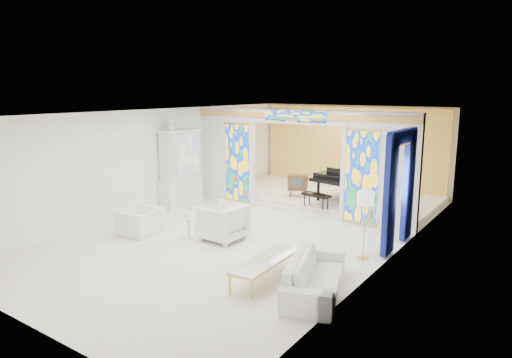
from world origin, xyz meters
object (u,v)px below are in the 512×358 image
Objects in this scene: china_cabinet at (181,169)px; grand_piano at (351,177)px; armchair_right at (222,222)px; sofa at (315,275)px; tv_console at (298,182)px; coffee_table at (266,261)px; armchair_left at (141,222)px.

china_cabinet is 5.22m from grand_piano.
sofa is (3.15, -1.29, -0.12)m from armchair_right.
sofa is 6.46m from grand_piano.
tv_console is (-3.55, 5.63, 0.31)m from sofa.
coffee_table is at bearing -69.89° from grand_piano.
grand_piano reaches higher than sofa.
grand_piano reaches higher than coffee_table.
sofa is 3.13× the size of tv_console.
armchair_right reaches higher than coffee_table.
grand_piano is (3.13, 5.63, 0.57)m from armchair_left.
tv_console is at bearing -151.25° from grand_piano.
grand_piano is (1.17, 4.83, 0.45)m from armchair_right.
armchair_left reaches higher than coffee_table.
grand_piano is at bearing 140.89° from armchair_left.
china_cabinet is 1.47× the size of coffee_table.
armchair_right is 0.53× the size of coffee_table.
tv_console is (1.55, 5.14, 0.31)m from armchair_left.
tv_console is (-1.58, -0.50, -0.26)m from grand_piano.
grand_piano is 1.67m from tv_console.
china_cabinet reaches higher than tv_console.
sofa is (6.17, -3.03, -0.85)m from china_cabinet.
grand_piano is at bearing -4.17° from tv_console.
sofa is at bearing 3.52° from coffee_table.
tv_console is at bearing 13.59° from sofa.
grand_piano is 3.85× the size of tv_console.
armchair_right is 0.44× the size of sofa.
tv_console is at bearing 153.14° from armchair_left.
armchair_right is at bearing -106.32° from tv_console.
grand_piano is at bearing 98.83° from coffee_table.
coffee_table is 2.62× the size of tv_console.
armchair_left is at bearing -107.75° from grand_piano.
tv_console is (-2.54, 5.69, 0.26)m from coffee_table.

